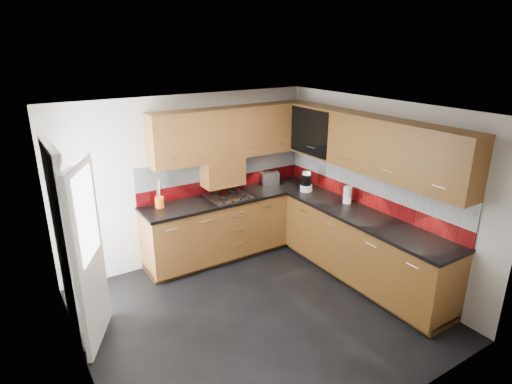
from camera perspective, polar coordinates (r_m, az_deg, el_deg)
room at (r=4.59m, az=0.16°, el=-0.51°), size 4.00×3.80×2.64m
base_cabinets at (r=6.12m, az=4.97°, el=-6.09°), size 2.70×3.20×0.95m
countertop at (r=5.91m, az=5.08°, el=-1.95°), size 2.72×3.22×0.04m
backsplash at (r=6.10m, az=5.55°, el=1.65°), size 2.70×3.20×0.54m
upper_cabinets at (r=5.80m, az=6.28°, el=7.11°), size 2.50×3.20×0.72m
extractor_hood at (r=6.22m, az=-4.49°, el=2.69°), size 0.60×0.33×0.40m
glass_cabinet at (r=6.31m, az=8.11°, el=8.29°), size 0.32×0.80×0.66m
back_door at (r=4.86m, az=-23.06°, el=-6.96°), size 0.42×1.19×2.04m
gas_hob at (r=6.18m, az=-3.68°, el=-0.56°), size 0.59×0.51×0.05m
utensil_pot at (r=5.92m, az=-12.76°, el=-1.14°), size 0.12×0.12×0.42m
toaster at (r=6.73m, az=1.88°, el=1.86°), size 0.31×0.25×0.20m
food_processor at (r=6.43m, az=6.70°, el=1.29°), size 0.18×0.18×0.30m
paper_towel at (r=6.05m, az=12.09°, el=-0.39°), size 0.13×0.13×0.24m
orange_cloth at (r=6.49m, az=6.84°, el=0.24°), size 0.18×0.17×0.02m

